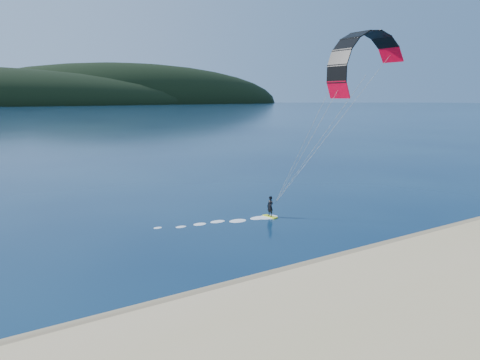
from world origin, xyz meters
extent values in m
plane|color=#081C3B|center=(0.00, 0.00, 0.00)|extent=(1800.00, 1800.00, 0.00)
cube|color=#80684A|center=(0.00, 4.50, 0.05)|extent=(220.00, 2.50, 0.10)
ellipsoid|color=black|center=(260.00, 760.00, 0.00)|extent=(600.00, 240.00, 140.00)
cube|color=#CDE11A|center=(8.26, 15.96, 0.05)|extent=(0.68, 1.53, 0.08)
imported|color=black|center=(8.26, 15.96, 0.99)|extent=(0.53, 0.72, 1.82)
cylinder|color=gray|center=(11.34, 13.26, 6.83)|extent=(0.02, 0.02, 13.22)
camera|label=1|loc=(-14.87, -14.96, 10.49)|focal=33.35mm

